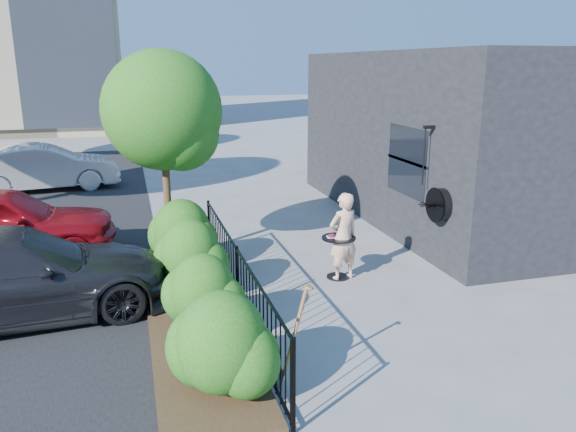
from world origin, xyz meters
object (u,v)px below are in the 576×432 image
object	(u,v)px
patio_tree	(166,118)
car_silver	(45,167)
cafe_table	(338,250)
car_darkgrey	(12,275)
shovel	(292,342)
woman	(343,237)

from	to	relation	value
patio_tree	car_silver	size ratio (longest dim) A/B	0.93
patio_tree	cafe_table	size ratio (longest dim) A/B	4.84
car_silver	car_darkgrey	bearing A→B (deg)	176.94
patio_tree	cafe_table	xyz separation A→B (m)	(2.75, -1.74, -2.24)
shovel	car_darkgrey	bearing A→B (deg)	140.31
woman	shovel	xyz separation A→B (m)	(-1.82, -3.05, -0.23)
woman	car_darkgrey	world-z (taller)	woman
cafe_table	patio_tree	bearing A→B (deg)	147.70
patio_tree	shovel	xyz separation A→B (m)	(0.98, -4.87, -2.20)
car_darkgrey	cafe_table	bearing A→B (deg)	-93.63
shovel	car_silver	xyz separation A→B (m)	(-4.17, 12.37, 0.13)
patio_tree	shovel	distance (m)	5.43
patio_tree	woman	distance (m)	3.89
patio_tree	car_silver	distance (m)	8.41
woman	patio_tree	bearing A→B (deg)	-48.30
patio_tree	shovel	bearing A→B (deg)	-78.58
cafe_table	shovel	xyz separation A→B (m)	(-1.77, -3.13, 0.04)
car_silver	car_darkgrey	size ratio (longest dim) A/B	0.89
patio_tree	cafe_table	world-z (taller)	patio_tree
shovel	car_darkgrey	xyz separation A→B (m)	(-3.50, 2.90, 0.12)
cafe_table	car_darkgrey	distance (m)	5.28
car_silver	shovel	bearing A→B (deg)	-168.47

